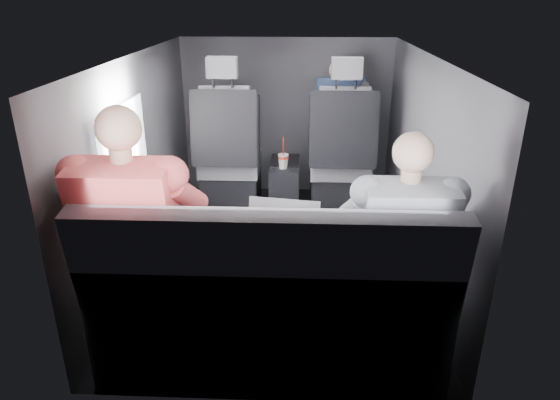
{
  "coord_description": "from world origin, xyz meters",
  "views": [
    {
      "loc": [
        0.13,
        -3.01,
        1.7
      ],
      "look_at": [
        0.0,
        -0.05,
        0.45
      ],
      "focal_mm": 32.0,
      "sensor_mm": 36.0,
      "label": 1
    }
  ],
  "objects_px": {
    "front_seat_left": "(230,163)",
    "laptop_white": "(146,226)",
    "passenger_rear_left": "(140,235)",
    "passenger_rear_right": "(398,247)",
    "rear_bench": "(270,312)",
    "soda_cup": "(283,161)",
    "center_console": "(285,185)",
    "laptop_silver": "(284,229)",
    "front_seat_right": "(340,165)",
    "laptop_black": "(388,231)",
    "passenger_front_right": "(339,115)"
  },
  "relations": [
    {
      "from": "rear_bench",
      "to": "passenger_rear_left",
      "type": "height_order",
      "value": "passenger_rear_left"
    },
    {
      "from": "center_console",
      "to": "laptop_black",
      "type": "bearing_deg",
      "value": -71.87
    },
    {
      "from": "rear_bench",
      "to": "laptop_silver",
      "type": "relative_size",
      "value": 4.4
    },
    {
      "from": "laptop_silver",
      "to": "laptop_black",
      "type": "distance_m",
      "value": 0.5
    },
    {
      "from": "passenger_rear_left",
      "to": "passenger_rear_right",
      "type": "xyz_separation_m",
      "value": [
        1.19,
        0.0,
        -0.04
      ]
    },
    {
      "from": "front_seat_right",
      "to": "laptop_silver",
      "type": "relative_size",
      "value": 3.48
    },
    {
      "from": "front_seat_right",
      "to": "laptop_white",
      "type": "distance_m",
      "value": 2.01
    },
    {
      "from": "front_seat_left",
      "to": "laptop_white",
      "type": "height_order",
      "value": "front_seat_left"
    },
    {
      "from": "passenger_rear_right",
      "to": "laptop_black",
      "type": "bearing_deg",
      "value": 99.62
    },
    {
      "from": "front_seat_left",
      "to": "passenger_rear_right",
      "type": "distance_m",
      "value": 2.09
    },
    {
      "from": "passenger_rear_right",
      "to": "passenger_rear_left",
      "type": "bearing_deg",
      "value": -179.93
    },
    {
      "from": "center_console",
      "to": "laptop_silver",
      "type": "distance_m",
      "value": 1.77
    },
    {
      "from": "laptop_black",
      "to": "laptop_silver",
      "type": "bearing_deg",
      "value": -178.97
    },
    {
      "from": "soda_cup",
      "to": "passenger_rear_left",
      "type": "height_order",
      "value": "passenger_rear_left"
    },
    {
      "from": "laptop_black",
      "to": "passenger_rear_left",
      "type": "bearing_deg",
      "value": -173.1
    },
    {
      "from": "front_seat_right",
      "to": "laptop_white",
      "type": "relative_size",
      "value": 3.47
    },
    {
      "from": "laptop_black",
      "to": "passenger_front_right",
      "type": "bearing_deg",
      "value": 93.44
    },
    {
      "from": "front_seat_right",
      "to": "laptop_white",
      "type": "bearing_deg",
      "value": -122.52
    },
    {
      "from": "laptop_white",
      "to": "passenger_rear_right",
      "type": "distance_m",
      "value": 1.21
    },
    {
      "from": "rear_bench",
      "to": "front_seat_right",
      "type": "bearing_deg",
      "value": 76.69
    },
    {
      "from": "passenger_rear_left",
      "to": "passenger_front_right",
      "type": "distance_m",
      "value": 2.32
    },
    {
      "from": "center_console",
      "to": "laptop_white",
      "type": "xyz_separation_m",
      "value": [
        -0.62,
        -1.72,
        0.44
      ]
    },
    {
      "from": "laptop_white",
      "to": "passenger_front_right",
      "type": "xyz_separation_m",
      "value": [
        1.06,
        1.94,
        0.11
      ]
    },
    {
      "from": "laptop_black",
      "to": "laptop_white",
      "type": "bearing_deg",
      "value": -179.32
    },
    {
      "from": "rear_bench",
      "to": "passenger_rear_left",
      "type": "bearing_deg",
      "value": 171.2
    },
    {
      "from": "front_seat_left",
      "to": "soda_cup",
      "type": "xyz_separation_m",
      "value": [
        0.44,
        -0.11,
        0.06
      ]
    },
    {
      "from": "passenger_rear_left",
      "to": "rear_bench",
      "type": "bearing_deg",
      "value": -8.8
    },
    {
      "from": "front_seat_right",
      "to": "passenger_front_right",
      "type": "xyz_separation_m",
      "value": [
        -0.01,
        0.26,
        0.35
      ]
    },
    {
      "from": "center_console",
      "to": "passenger_rear_right",
      "type": "height_order",
      "value": "passenger_rear_right"
    },
    {
      "from": "front_seat_left",
      "to": "center_console",
      "type": "height_order",
      "value": "front_seat_left"
    },
    {
      "from": "front_seat_left",
      "to": "rear_bench",
      "type": "bearing_deg",
      "value": -76.69
    },
    {
      "from": "front_seat_right",
      "to": "rear_bench",
      "type": "distance_m",
      "value": 1.96
    },
    {
      "from": "front_seat_left",
      "to": "laptop_silver",
      "type": "relative_size",
      "value": 3.48
    },
    {
      "from": "soda_cup",
      "to": "laptop_white",
      "type": "height_order",
      "value": "laptop_white"
    },
    {
      "from": "laptop_white",
      "to": "center_console",
      "type": "bearing_deg",
      "value": 70.14
    },
    {
      "from": "passenger_rear_left",
      "to": "passenger_rear_right",
      "type": "height_order",
      "value": "passenger_rear_left"
    },
    {
      "from": "soda_cup",
      "to": "passenger_rear_right",
      "type": "distance_m",
      "value": 1.81
    },
    {
      "from": "laptop_white",
      "to": "passenger_rear_right",
      "type": "xyz_separation_m",
      "value": [
        1.2,
        -0.13,
        -0.02
      ]
    },
    {
      "from": "front_seat_right",
      "to": "laptop_silver",
      "type": "distance_m",
      "value": 1.74
    },
    {
      "from": "center_console",
      "to": "passenger_rear_left",
      "type": "relative_size",
      "value": 0.38
    },
    {
      "from": "soda_cup",
      "to": "passenger_rear_right",
      "type": "xyz_separation_m",
      "value": [
        0.59,
        -1.7,
        0.15
      ]
    },
    {
      "from": "passenger_rear_right",
      "to": "laptop_white",
      "type": "bearing_deg",
      "value": 174.03
    },
    {
      "from": "center_console",
      "to": "laptop_silver",
      "type": "xyz_separation_m",
      "value": [
        0.06,
        -1.72,
        0.43
      ]
    },
    {
      "from": "center_console",
      "to": "passenger_rear_right",
      "type": "bearing_deg",
      "value": -72.49
    },
    {
      "from": "center_console",
      "to": "passenger_front_right",
      "type": "distance_m",
      "value": 0.74
    },
    {
      "from": "rear_bench",
      "to": "soda_cup",
      "type": "height_order",
      "value": "rear_bench"
    },
    {
      "from": "soda_cup",
      "to": "laptop_white",
      "type": "distance_m",
      "value": 1.7
    },
    {
      "from": "center_console",
      "to": "passenger_rear_right",
      "type": "xyz_separation_m",
      "value": [
        0.58,
        -1.85,
        0.41
      ]
    },
    {
      "from": "center_console",
      "to": "laptop_silver",
      "type": "height_order",
      "value": "laptop_silver"
    },
    {
      "from": "front_seat_left",
      "to": "front_seat_right",
      "type": "relative_size",
      "value": 1.0
    }
  ]
}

